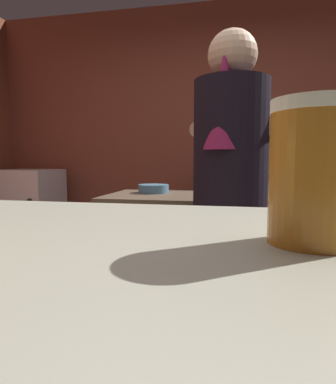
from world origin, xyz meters
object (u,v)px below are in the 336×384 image
chefs_knife (281,197)px  pint_glass_near (313,173)px  bottle_hot_sauce (281,157)px  bottle_soy (241,157)px  bartender (230,189)px  bottle_olive_oil (264,156)px  mini_fridge (30,217)px  mixing_bowl (154,189)px

chefs_knife → pint_glass_near: pint_glass_near is taller
bottle_hot_sauce → bottle_soy: size_ratio=0.97×
bartender → bottle_olive_oil: size_ratio=7.59×
mini_fridge → bartender: size_ratio=0.60×
bottle_soy → mini_fridge: bearing=-176.8°
mixing_bowl → bottle_olive_oil: 1.46m
bottle_soy → bartender: bearing=-92.3°
mini_fridge → chefs_knife: bearing=-25.9°
bottle_olive_oil → bottle_soy: 0.23m
bartender → pint_glass_near: 1.22m
mixing_bowl → bottle_hot_sauce: 1.58m
mini_fridge → mixing_bowl: mini_fridge is taller
mini_fridge → chefs_knife: size_ratio=4.17×
bottle_soy → chefs_knife: bearing=-80.6°
mixing_bowl → bottle_olive_oil: size_ratio=0.89×
bottle_olive_oil → bottle_hot_sauce: (0.16, 0.04, -0.01)m
bartender → mixing_bowl: (-0.50, 0.54, -0.05)m
pint_glass_near → bottle_soy: bearing=90.5°
bartender → bottle_soy: size_ratio=8.34×
chefs_knife → bottle_olive_oil: bearing=111.4°
bartender → bottle_soy: 1.70m
mixing_bowl → pint_glass_near: pint_glass_near is taller
bartender → bottle_soy: bartender is taller
mini_fridge → chefs_knife: 2.69m
bottle_hot_sauce → chefs_knife: bearing=-96.8°
bartender → chefs_knife: size_ratio=6.98×
bartender → pint_glass_near: bearing=-157.4°
bartender → pint_glass_near: size_ratio=12.38×
mixing_bowl → chefs_knife: size_ratio=0.82×
mini_fridge → bottle_soy: bearing=3.2°
bartender → chefs_knife: bearing=-16.8°
chefs_knife → bottle_hot_sauce: bottle_hot_sauce is taller
pint_glass_near → mini_fridge: bearing=128.6°
bottle_olive_oil → pint_glass_near: bearing=-93.8°
bartender → mixing_bowl: bartender is taller
chefs_knife → bottle_hot_sauce: (0.16, 1.38, 0.23)m
bartender → bottle_olive_oil: 1.78m
mini_fridge → mixing_bowl: (1.62, -1.03, 0.41)m
chefs_knife → bartender: bearing=-103.0°
bartender → mixing_bowl: bearing=60.8°
bartender → chefs_knife: (0.28, 0.40, -0.08)m
bottle_hot_sauce → bottle_olive_oil: bearing=-165.5°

